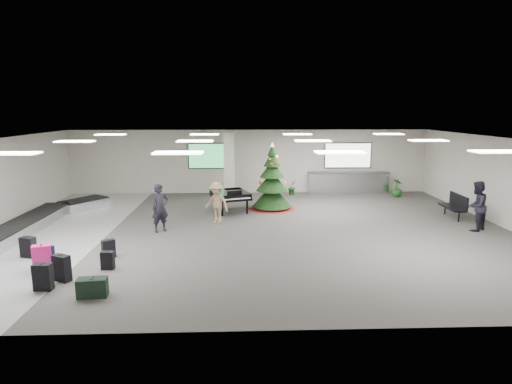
{
  "coord_description": "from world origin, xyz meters",
  "views": [
    {
      "loc": [
        -0.48,
        -14.55,
        4.18
      ],
      "look_at": [
        0.1,
        1.0,
        1.18
      ],
      "focal_mm": 30.0,
      "sensor_mm": 36.0,
      "label": 1
    }
  ],
  "objects_px": {
    "grand_piano": "(231,195)",
    "christmas_tree": "(272,186)",
    "traveler_a": "(160,208)",
    "baggage_carousel": "(27,227)",
    "traveler_b": "(217,203)",
    "potted_plant_left": "(292,187)",
    "service_counter": "(348,183)",
    "traveler_bench": "(476,206)",
    "bench": "(455,205)",
    "pink_suitcase": "(42,258)",
    "potted_plant_right": "(397,188)"
  },
  "relations": [
    {
      "from": "grand_piano",
      "to": "christmas_tree",
      "type": "bearing_deg",
      "value": -1.61
    },
    {
      "from": "traveler_a",
      "to": "grand_piano",
      "type": "bearing_deg",
      "value": 16.55
    },
    {
      "from": "baggage_carousel",
      "to": "traveler_b",
      "type": "relative_size",
      "value": 6.22
    },
    {
      "from": "traveler_b",
      "to": "potted_plant_left",
      "type": "height_order",
      "value": "traveler_b"
    },
    {
      "from": "baggage_carousel",
      "to": "traveler_a",
      "type": "xyz_separation_m",
      "value": [
        4.58,
        0.04,
        0.63
      ]
    },
    {
      "from": "traveler_b",
      "to": "potted_plant_left",
      "type": "bearing_deg",
      "value": 88.55
    },
    {
      "from": "baggage_carousel",
      "to": "service_counter",
      "type": "height_order",
      "value": "service_counter"
    },
    {
      "from": "service_counter",
      "to": "christmas_tree",
      "type": "height_order",
      "value": "christmas_tree"
    },
    {
      "from": "christmas_tree",
      "to": "potted_plant_left",
      "type": "distance_m",
      "value": 3.29
    },
    {
      "from": "service_counter",
      "to": "traveler_bench",
      "type": "relative_size",
      "value": 2.3
    },
    {
      "from": "baggage_carousel",
      "to": "traveler_bench",
      "type": "height_order",
      "value": "traveler_bench"
    },
    {
      "from": "christmas_tree",
      "to": "bench",
      "type": "relative_size",
      "value": 1.88
    },
    {
      "from": "traveler_a",
      "to": "traveler_b",
      "type": "relative_size",
      "value": 1.07
    },
    {
      "from": "christmas_tree",
      "to": "grand_piano",
      "type": "relative_size",
      "value": 1.37
    },
    {
      "from": "service_counter",
      "to": "traveler_a",
      "type": "height_order",
      "value": "traveler_a"
    },
    {
      "from": "pink_suitcase",
      "to": "traveler_a",
      "type": "distance_m",
      "value": 4.42
    },
    {
      "from": "bench",
      "to": "traveler_b",
      "type": "bearing_deg",
      "value": -175.13
    },
    {
      "from": "christmas_tree",
      "to": "traveler_b",
      "type": "height_order",
      "value": "christmas_tree"
    },
    {
      "from": "service_counter",
      "to": "grand_piano",
      "type": "relative_size",
      "value": 1.95
    },
    {
      "from": "pink_suitcase",
      "to": "bench",
      "type": "height_order",
      "value": "bench"
    },
    {
      "from": "baggage_carousel",
      "to": "grand_piano",
      "type": "xyz_separation_m",
      "value": [
        6.95,
        2.89,
        0.5
      ]
    },
    {
      "from": "service_counter",
      "to": "bench",
      "type": "distance_m",
      "value": 5.95
    },
    {
      "from": "christmas_tree",
      "to": "traveler_a",
      "type": "relative_size",
      "value": 1.7
    },
    {
      "from": "service_counter",
      "to": "christmas_tree",
      "type": "xyz_separation_m",
      "value": [
        -4.13,
        -3.32,
        0.43
      ]
    },
    {
      "from": "baggage_carousel",
      "to": "service_counter",
      "type": "relative_size",
      "value": 2.4
    },
    {
      "from": "baggage_carousel",
      "to": "pink_suitcase",
      "type": "distance_m",
      "value": 4.22
    },
    {
      "from": "grand_piano",
      "to": "potted_plant_right",
      "type": "height_order",
      "value": "grand_piano"
    },
    {
      "from": "traveler_a",
      "to": "traveler_bench",
      "type": "relative_size",
      "value": 0.95
    },
    {
      "from": "pink_suitcase",
      "to": "traveler_b",
      "type": "relative_size",
      "value": 0.47
    },
    {
      "from": "bench",
      "to": "potted_plant_right",
      "type": "xyz_separation_m",
      "value": [
        -0.74,
        4.22,
        -0.09
      ]
    },
    {
      "from": "service_counter",
      "to": "traveler_bench",
      "type": "height_order",
      "value": "traveler_bench"
    },
    {
      "from": "grand_piano",
      "to": "potted_plant_right",
      "type": "xyz_separation_m",
      "value": [
        8.06,
        2.87,
        -0.27
      ]
    },
    {
      "from": "christmas_tree",
      "to": "baggage_carousel",
      "type": "bearing_deg",
      "value": -158.57
    },
    {
      "from": "traveler_bench",
      "to": "bench",
      "type": "bearing_deg",
      "value": -133.44
    },
    {
      "from": "traveler_b",
      "to": "traveler_bench",
      "type": "height_order",
      "value": "traveler_bench"
    },
    {
      "from": "grand_piano",
      "to": "traveler_a",
      "type": "xyz_separation_m",
      "value": [
        -2.37,
        -2.84,
        0.13
      ]
    },
    {
      "from": "baggage_carousel",
      "to": "traveler_b",
      "type": "xyz_separation_m",
      "value": [
        6.48,
        1.09,
        0.57
      ]
    },
    {
      "from": "bench",
      "to": "traveler_b",
      "type": "relative_size",
      "value": 0.97
    },
    {
      "from": "baggage_carousel",
      "to": "bench",
      "type": "relative_size",
      "value": 6.41
    },
    {
      "from": "bench",
      "to": "potted_plant_right",
      "type": "height_order",
      "value": "bench"
    },
    {
      "from": "christmas_tree",
      "to": "grand_piano",
      "type": "distance_m",
      "value": 1.85
    },
    {
      "from": "pink_suitcase",
      "to": "potted_plant_left",
      "type": "height_order",
      "value": "potted_plant_left"
    },
    {
      "from": "service_counter",
      "to": "bench",
      "type": "xyz_separation_m",
      "value": [
        2.91,
        -5.19,
        -0.01
      ]
    },
    {
      "from": "traveler_a",
      "to": "traveler_b",
      "type": "xyz_separation_m",
      "value": [
        1.9,
        1.05,
        -0.06
      ]
    },
    {
      "from": "pink_suitcase",
      "to": "traveler_bench",
      "type": "xyz_separation_m",
      "value": [
        13.42,
        3.39,
        0.52
      ]
    },
    {
      "from": "baggage_carousel",
      "to": "traveler_bench",
      "type": "distance_m",
      "value": 15.6
    },
    {
      "from": "traveler_a",
      "to": "potted_plant_left",
      "type": "height_order",
      "value": "traveler_a"
    },
    {
      "from": "christmas_tree",
      "to": "bench",
      "type": "xyz_separation_m",
      "value": [
        7.04,
        -1.88,
        -0.44
      ]
    },
    {
      "from": "bench",
      "to": "traveler_b",
      "type": "xyz_separation_m",
      "value": [
        -9.27,
        -0.44,
        0.25
      ]
    },
    {
      "from": "traveler_a",
      "to": "potted_plant_left",
      "type": "relative_size",
      "value": 2.06
    }
  ]
}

